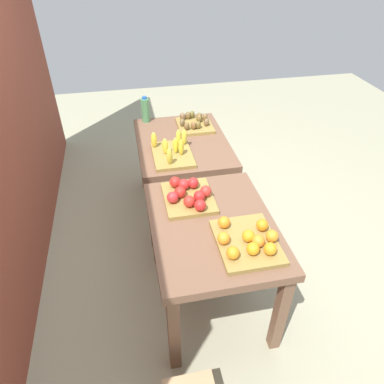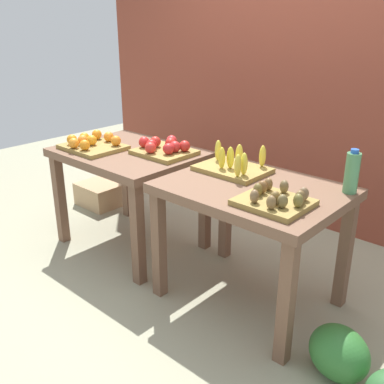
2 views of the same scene
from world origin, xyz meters
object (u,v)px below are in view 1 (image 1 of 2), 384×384
(apple_bin, at_px, (189,195))
(banana_crate, at_px, (173,151))
(kiwi_bin, at_px, (194,123))
(water_bottle, at_px, (145,110))
(orange_bin, at_px, (248,240))
(display_table_right, at_px, (182,152))
(display_table_left, at_px, (212,236))
(watermelon_pile, at_px, (192,153))

(apple_bin, xyz_separation_m, banana_crate, (0.61, 0.02, -0.00))
(kiwi_bin, distance_m, water_bottle, 0.50)
(orange_bin, distance_m, kiwi_bin, 1.60)
(display_table_right, relative_size, water_bottle, 4.12)
(display_table_left, distance_m, orange_bin, 0.32)
(display_table_right, distance_m, orange_bin, 1.37)
(display_table_right, bearing_deg, banana_crate, 152.86)
(orange_bin, relative_size, watermelon_pile, 0.62)
(display_table_left, bearing_deg, orange_bin, -146.31)
(watermelon_pile, bearing_deg, banana_crate, 160.64)
(banana_crate, bearing_deg, watermelon_pile, -19.36)
(display_table_right, height_order, apple_bin, apple_bin)
(banana_crate, xyz_separation_m, water_bottle, (0.70, 0.15, 0.08))
(display_table_left, height_order, orange_bin, orange_bin)
(apple_bin, bearing_deg, banana_crate, 1.62)
(display_table_left, xyz_separation_m, water_bottle, (1.58, 0.28, 0.23))
(kiwi_bin, bearing_deg, display_table_left, 173.17)
(apple_bin, bearing_deg, kiwi_bin, -13.77)
(orange_bin, xyz_separation_m, water_bottle, (1.81, 0.43, 0.08))
(display_table_left, distance_m, apple_bin, 0.33)
(banana_crate, bearing_deg, water_bottle, 12.33)
(apple_bin, relative_size, banana_crate, 0.92)
(apple_bin, relative_size, kiwi_bin, 1.13)
(kiwi_bin, bearing_deg, display_table_right, 146.58)
(display_table_left, distance_m, kiwi_bin, 1.39)
(display_table_left, relative_size, watermelon_pile, 1.47)
(banana_crate, bearing_deg, kiwi_bin, -30.42)
(water_bottle, relative_size, watermelon_pile, 0.36)
(display_table_left, xyz_separation_m, banana_crate, (0.88, 0.12, 0.16))
(display_table_left, distance_m, watermelon_pile, 2.06)
(display_table_right, xyz_separation_m, water_bottle, (0.46, 0.28, 0.23))
(display_table_right, xyz_separation_m, kiwi_bin, (0.25, -0.16, 0.15))
(display_table_left, bearing_deg, watermelon_pile, -7.52)
(banana_crate, distance_m, watermelon_pile, 1.35)
(apple_bin, bearing_deg, watermelon_pile, -12.13)
(display_table_left, height_order, display_table_right, same)
(orange_bin, bearing_deg, display_table_right, 6.57)
(kiwi_bin, distance_m, watermelon_pile, 0.92)
(water_bottle, bearing_deg, apple_bin, -172.60)
(display_table_left, height_order, watermelon_pile, display_table_left)
(display_table_right, relative_size, orange_bin, 2.36)
(apple_bin, bearing_deg, display_table_left, -158.25)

